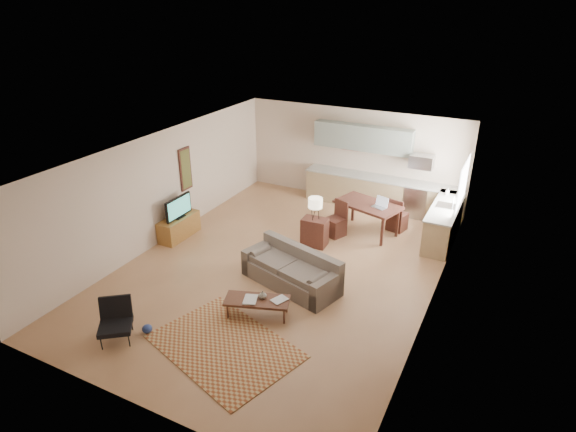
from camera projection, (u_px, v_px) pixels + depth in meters
The scene contains 25 objects.
room at pixel (282, 213), 10.22m from camera, with size 9.00×9.00×9.00m.
kitchen_counter_back at pixel (378, 193), 13.62m from camera, with size 4.26×0.64×0.92m, color #A0875E, non-canonical shape.
kitchen_counter_right at pixel (443, 223), 11.83m from camera, with size 0.64×2.26×0.92m, color #A0875E, non-canonical shape.
kitchen_range at pixel (417, 200), 13.17m from camera, with size 0.62×0.62×0.90m, color #A5A8AD.
kitchen_microwave at pixel (422, 161), 12.72m from camera, with size 0.62×0.40×0.35m, color #A5A8AD.
upper_cabinets at pixel (363, 138), 13.36m from camera, with size 2.80×0.34×0.70m, color gray.
window_right at pixel (463, 183), 11.25m from camera, with size 0.02×1.40×1.05m, color white.
wall_art_left at pixel (186, 169), 12.18m from camera, with size 0.06×0.42×1.10m, color olive, non-canonical shape.
triptych at pixel (351, 142), 13.72m from camera, with size 1.70×0.04×0.50m, color beige, non-canonical shape.
rug at pixel (225, 346), 8.36m from camera, with size 2.49×1.72×0.02m, color brown.
sofa at pixel (291, 269), 9.99m from camera, with size 2.23×0.97×0.77m, color #665A51, non-canonical shape.
coffee_table at pixel (257, 307), 9.10m from camera, with size 1.23×0.49×0.37m, color #452518, non-canonical shape.
book_a at pixel (244, 299), 9.01m from camera, with size 0.35×0.40×0.03m, color maroon.
book_b at pixel (276, 297), 9.07m from camera, with size 0.31×0.36×0.02m, color navy.
vase at pixel (263, 295), 9.02m from camera, with size 0.19×0.19×0.16m, color black.
armchair at pixel (115, 323), 8.38m from camera, with size 0.64×0.64×0.73m, color black, non-canonical shape.
tv_credenza at pixel (179, 227), 12.05m from camera, with size 0.45×1.18×0.54m, color brown, non-canonical shape.
tv at pixel (178, 207), 11.80m from camera, with size 0.09×0.91×0.54m, color black, non-canonical shape.
console_table at pixel (315, 232), 11.62m from camera, with size 0.60×0.40×0.70m, color #3C1D17, non-canonical shape.
table_lamp at pixel (315, 208), 11.35m from camera, with size 0.34×0.34×0.56m, color beige, non-canonical shape.
dining_table at pixel (367, 218), 12.22m from camera, with size 1.58×0.91×0.80m, color #3C1D17, non-canonical shape.
dining_chair_near at pixel (335, 219), 12.04m from camera, with size 0.44×0.46×0.92m, color #3C1D17, non-canonical shape.
dining_chair_far at pixel (398, 214), 12.35m from camera, with size 0.43×0.45×0.89m, color #3C1D17, non-canonical shape.
laptop at pixel (379, 203), 11.78m from camera, with size 0.34×0.25×0.25m, color #A5A8AD, non-canonical shape.
soap_bottle at pixel (448, 191), 12.22m from camera, with size 0.09×0.09×0.19m, color beige.
Camera 1 is at (4.31, -8.25, 5.57)m, focal length 30.00 mm.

